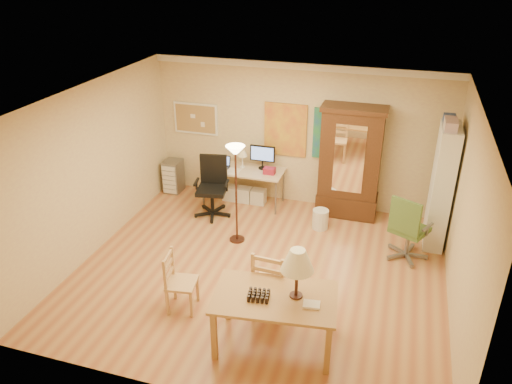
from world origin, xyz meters
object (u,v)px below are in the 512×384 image
(dining_table, at_px, (283,287))
(office_chair_green, at_px, (407,242))
(bookshelf, at_px, (441,187))
(armoire, at_px, (349,170))
(computer_desk, at_px, (245,182))
(office_chair_black, at_px, (213,200))

(dining_table, xyz_separation_m, office_chair_green, (1.41, 2.46, -0.58))
(bookshelf, bearing_deg, armoire, 160.67)
(computer_desk, bearing_deg, office_chair_black, -122.53)
(office_chair_green, xyz_separation_m, bookshelf, (0.43, 0.67, 0.72))
(office_chair_black, height_order, armoire, armoire)
(dining_table, relative_size, office_chair_green, 1.42)
(computer_desk, xyz_separation_m, office_chair_black, (-0.42, -0.66, -0.13))
(office_chair_black, bearing_deg, office_chair_green, -7.64)
(dining_table, bearing_deg, armoire, 85.28)
(armoire, bearing_deg, office_chair_green, -47.56)
(computer_desk, distance_m, office_chair_green, 3.26)
(office_chair_black, bearing_deg, computer_desk, 57.47)
(dining_table, height_order, office_chair_green, dining_table)
(bookshelf, bearing_deg, office_chair_green, -122.36)
(dining_table, xyz_separation_m, bookshelf, (1.84, 3.13, 0.14))
(computer_desk, bearing_deg, armoire, 2.46)
(dining_table, bearing_deg, computer_desk, 114.64)
(computer_desk, bearing_deg, bookshelf, -7.44)
(computer_desk, height_order, armoire, armoire)
(computer_desk, xyz_separation_m, office_chair_green, (3.06, -1.13, -0.13))
(office_chair_black, bearing_deg, armoire, 17.46)
(office_chair_black, xyz_separation_m, office_chair_green, (3.48, -0.47, -0.00))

